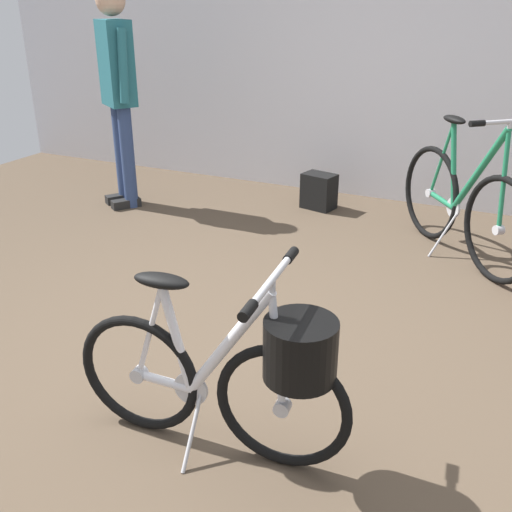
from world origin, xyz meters
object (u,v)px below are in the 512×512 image
at_px(folding_bike_foreground, 238,370).
at_px(display_bike_left, 462,204).
at_px(visitor_near_wall, 118,85).
at_px(handbag_on_floor, 319,191).

bearing_deg(folding_bike_foreground, display_bike_left, 78.13).
height_order(folding_bike_foreground, visitor_near_wall, visitor_near_wall).
relative_size(visitor_near_wall, handbag_on_floor, 5.78).
xyz_separation_m(folding_bike_foreground, display_bike_left, (0.49, 2.33, -0.01)).
relative_size(display_bike_left, handbag_on_floor, 3.73).
bearing_deg(folding_bike_foreground, visitor_near_wall, 134.02).
height_order(visitor_near_wall, handbag_on_floor, visitor_near_wall).
xyz_separation_m(display_bike_left, visitor_near_wall, (-2.70, -0.04, 0.62)).
distance_m(display_bike_left, visitor_near_wall, 2.77).
distance_m(visitor_near_wall, handbag_on_floor, 1.84).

